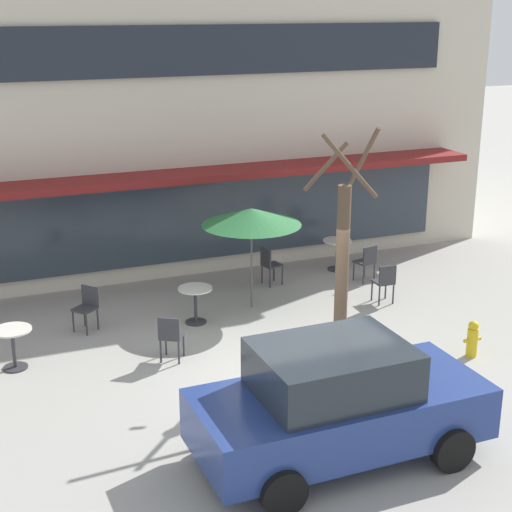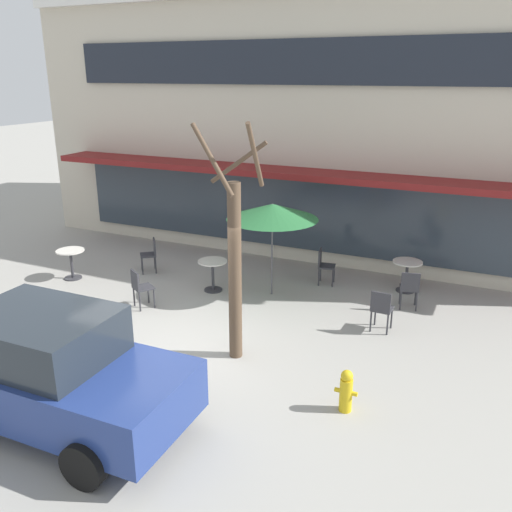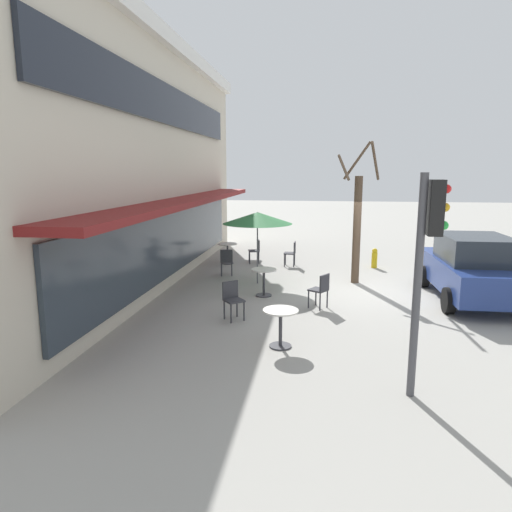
% 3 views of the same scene
% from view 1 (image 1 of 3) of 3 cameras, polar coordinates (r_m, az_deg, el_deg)
% --- Properties ---
extents(ground_plane, '(80.00, 80.00, 0.00)m').
position_cam_1_polar(ground_plane, '(13.84, 2.85, -8.98)').
color(ground_plane, '#9E9B93').
extents(building_facade, '(16.41, 9.10, 7.29)m').
position_cam_1_polar(building_facade, '(21.93, -8.16, 10.93)').
color(building_facade, beige).
rests_on(building_facade, ground).
extents(cafe_table_near_wall, '(0.70, 0.70, 0.76)m').
position_cam_1_polar(cafe_table_near_wall, '(16.00, -4.43, -3.15)').
color(cafe_table_near_wall, '#333338').
rests_on(cafe_table_near_wall, ground).
extents(cafe_table_streetside, '(0.70, 0.70, 0.76)m').
position_cam_1_polar(cafe_table_streetside, '(14.66, -17.26, -5.98)').
color(cafe_table_streetside, '#333338').
rests_on(cafe_table_streetside, ground).
extents(cafe_table_by_tree, '(0.70, 0.70, 0.76)m').
position_cam_1_polar(cafe_table_by_tree, '(19.21, 5.91, 0.46)').
color(cafe_table_by_tree, '#333338').
rests_on(cafe_table_by_tree, ground).
extents(patio_umbrella_green_folded, '(2.10, 2.10, 2.20)m').
position_cam_1_polar(patio_umbrella_green_folded, '(16.30, -0.34, 2.89)').
color(patio_umbrella_green_folded, '#4C4C51').
rests_on(patio_umbrella_green_folded, ground).
extents(cafe_chair_0, '(0.48, 0.48, 0.89)m').
position_cam_1_polar(cafe_chair_0, '(18.46, 8.06, -0.33)').
color(cafe_chair_0, '#333338').
rests_on(cafe_chair_0, ground).
extents(cafe_chair_1, '(0.56, 0.56, 0.89)m').
position_cam_1_polar(cafe_chair_1, '(15.98, -12.19, -3.51)').
color(cafe_chair_1, '#333338').
rests_on(cafe_chair_1, ground).
extents(cafe_chair_2, '(0.41, 0.41, 0.89)m').
position_cam_1_polar(cafe_chair_2, '(17.20, 9.36, -1.78)').
color(cafe_chair_2, '#333338').
rests_on(cafe_chair_2, ground).
extents(cafe_chair_3, '(0.55, 0.55, 0.89)m').
position_cam_1_polar(cafe_chair_3, '(14.36, -6.23, -5.71)').
color(cafe_chair_3, '#333338').
rests_on(cafe_chair_3, ground).
extents(cafe_chair_4, '(0.47, 0.47, 0.89)m').
position_cam_1_polar(cafe_chair_4, '(18.09, 0.99, -0.53)').
color(cafe_chair_4, '#333338').
rests_on(cafe_chair_4, ground).
extents(parked_sedan, '(4.22, 2.06, 1.76)m').
position_cam_1_polar(parked_sedan, '(11.31, 5.98, -10.56)').
color(parked_sedan, navy).
rests_on(parked_sedan, ground).
extents(street_tree, '(1.10, 1.29, 4.30)m').
position_cam_1_polar(street_tree, '(13.98, 6.30, -0.45)').
color(street_tree, brown).
rests_on(street_tree, ground).
extents(fire_hydrant, '(0.36, 0.20, 0.71)m').
position_cam_1_polar(fire_hydrant, '(15.08, 15.47, -5.81)').
color(fire_hydrant, gold).
rests_on(fire_hydrant, ground).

